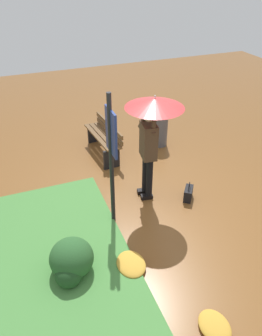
{
  "coord_description": "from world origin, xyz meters",
  "views": [
    {
      "loc": [
        4.23,
        -1.94,
        3.83
      ],
      "look_at": [
        -0.01,
        -0.29,
        0.85
      ],
      "focal_mm": 34.58,
      "sensor_mm": 36.0,
      "label": 1
    }
  ],
  "objects_px": {
    "trash_bin": "(159,129)",
    "person_with_umbrella": "(152,123)",
    "info_sign_post": "(111,147)",
    "handbag": "(188,193)",
    "park_bench": "(104,138)"
  },
  "relations": [
    {
      "from": "info_sign_post",
      "to": "park_bench",
      "type": "bearing_deg",
      "value": 166.69
    },
    {
      "from": "info_sign_post",
      "to": "trash_bin",
      "type": "distance_m",
      "value": 3.06
    },
    {
      "from": "info_sign_post",
      "to": "handbag",
      "type": "bearing_deg",
      "value": 92.23
    },
    {
      "from": "info_sign_post",
      "to": "park_bench",
      "type": "distance_m",
      "value": 2.53
    },
    {
      "from": "handbag",
      "to": "trash_bin",
      "type": "relative_size",
      "value": 0.44
    },
    {
      "from": "info_sign_post",
      "to": "trash_bin",
      "type": "height_order",
      "value": "info_sign_post"
    },
    {
      "from": "park_bench",
      "to": "trash_bin",
      "type": "bearing_deg",
      "value": 87.84
    },
    {
      "from": "park_bench",
      "to": "handbag",
      "type": "bearing_deg",
      "value": 23.69
    },
    {
      "from": "handbag",
      "to": "info_sign_post",
      "type": "bearing_deg",
      "value": -87.77
    },
    {
      "from": "person_with_umbrella",
      "to": "park_bench",
      "type": "xyz_separation_m",
      "value": [
        -1.88,
        -0.29,
        -1.15
      ]
    },
    {
      "from": "park_bench",
      "to": "trash_bin",
      "type": "height_order",
      "value": "trash_bin"
    },
    {
      "from": "info_sign_post",
      "to": "handbag",
      "type": "relative_size",
      "value": 6.22
    },
    {
      "from": "trash_bin",
      "to": "person_with_umbrella",
      "type": "bearing_deg",
      "value": -30.15
    },
    {
      "from": "person_with_umbrella",
      "to": "info_sign_post",
      "type": "relative_size",
      "value": 0.89
    },
    {
      "from": "info_sign_post",
      "to": "handbag",
      "type": "height_order",
      "value": "info_sign_post"
    }
  ]
}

